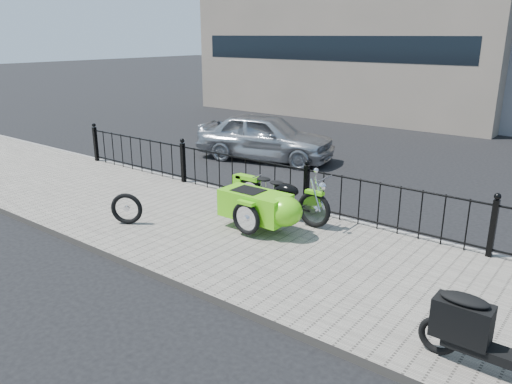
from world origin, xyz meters
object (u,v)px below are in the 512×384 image
Objects in this scene: scooter at (488,334)px; sedan_car at (265,137)px; motorcycle_sidecar at (267,205)px; spare_tire at (127,209)px.

sedan_car reaches higher than scooter.
motorcycle_sidecar is 0.56× the size of sedan_car.
motorcycle_sidecar is 3.74× the size of spare_tire.
motorcycle_sidecar is 4.63m from scooter.
spare_tire is at bearing -147.97° from motorcycle_sidecar.
sedan_car is at bearing 101.74° from spare_tire.
motorcycle_sidecar reaches higher than spare_tire.
motorcycle_sidecar is at bearing 32.03° from spare_tire.
spare_tire is at bearing 176.08° from scooter.
spare_tire is (-2.25, -1.41, -0.17)m from motorcycle_sidecar.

